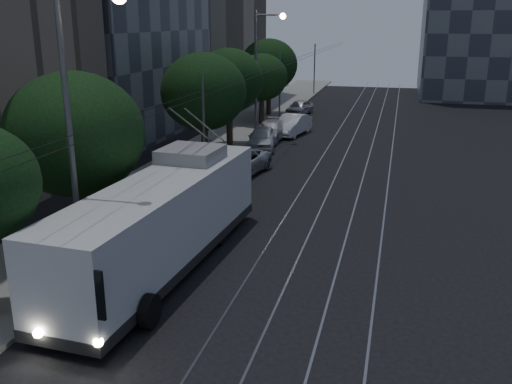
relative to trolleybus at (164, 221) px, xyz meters
The scene contains 17 objects.
ground 3.64m from the trolleybus, 23.95° to the left, with size 120.00×120.00×0.00m, color black.
sidewalk 21.85m from the trolleybus, 102.19° to the left, with size 5.00×90.00×0.15m, color slate.
tram_rails 22.03m from the trolleybus, 75.77° to the left, with size 4.52×90.00×0.02m.
overhead_wires 21.46m from the trolleybus, 95.57° to the left, with size 2.23×90.00×6.00m.
trolleybus is the anchor object (origin of this frame).
pickup_silver 13.13m from the trolleybus, 94.33° to the left, with size 2.42×5.26×1.46m, color #B6B9BF.
car_white_a 20.34m from the trolleybus, 93.64° to the left, with size 1.84×4.58×1.56m, color silver.
car_white_b 23.40m from the trolleybus, 93.43° to the left, with size 2.03×4.98×1.45m, color #AFAFB3.
car_white_c 25.81m from the trolleybus, 90.49° to the left, with size 1.67×4.80×1.58m, color silver.
car_white_d 35.88m from the trolleybus, 92.24° to the left, with size 1.66×4.13×1.41m, color #AFAFB3.
tree_1 5.09m from the trolleybus, 162.56° to the left, with size 5.36×5.36×6.92m.
tree_2 15.48m from the trolleybus, 103.68° to the left, with size 5.19×5.19×6.91m.
tree_3 20.61m from the trolleybus, 100.17° to the left, with size 4.76×4.76×6.93m.
tree_4 29.85m from the trolleybus, 96.95° to the left, with size 4.38×4.38×6.04m.
tree_5 34.77m from the trolleybus, 96.80° to the left, with size 5.28×5.28×7.11m.
streetlamp_near 4.95m from the trolleybus, 135.42° to the right, with size 2.39×0.44×9.88m.
streetlamp_far 23.94m from the trolleybus, 95.25° to the left, with size 2.30×0.44×9.44m.
Camera 1 is at (5.12, -19.24, 8.74)m, focal length 40.00 mm.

